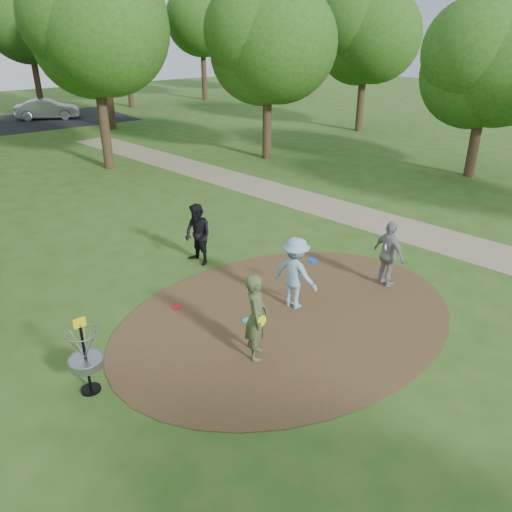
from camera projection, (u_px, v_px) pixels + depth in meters
ground at (288, 317)px, 11.39m from camera, size 100.00×100.00×0.00m
dirt_clearing at (288, 317)px, 11.38m from camera, size 8.40×8.40×0.02m
footpath at (397, 227)px, 16.42m from camera, size 7.55×39.89×0.01m
parking_lot at (22, 122)px, 34.04m from camera, size 14.00×8.00×0.01m
player_observer_with_disc at (256, 317)px, 9.67m from camera, size 0.76×0.80×1.83m
player_throwing_with_disc at (295, 273)px, 11.48m from camera, size 1.14×1.25×1.74m
player_walking_with_disc at (198, 235)px, 13.63m from camera, size 0.75×0.91×1.71m
player_waiting_with_disc at (389, 254)px, 12.43m from camera, size 0.59×1.07×1.73m
disc_ground_cyan at (247, 320)px, 11.21m from camera, size 0.22×0.22×0.02m
disc_ground_red at (177, 307)px, 11.74m from camera, size 0.22×0.22×0.02m
car_right at (47, 109)px, 34.95m from camera, size 4.41×2.98×1.38m
disc_golf_basket at (84, 351)px, 8.74m from camera, size 0.63×0.63×1.54m
tree_ring at (152, 50)px, 18.30m from camera, size 36.84×45.77×9.72m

